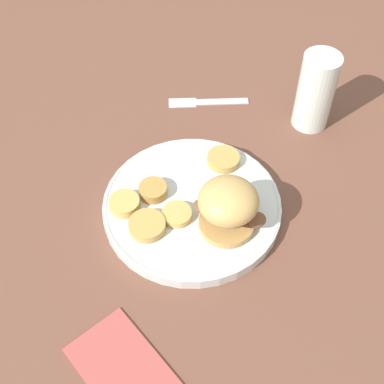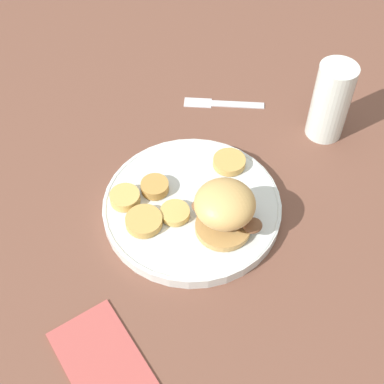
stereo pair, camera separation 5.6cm
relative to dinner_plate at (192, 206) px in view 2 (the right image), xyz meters
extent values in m
plane|color=brown|center=(0.00, 0.00, -0.01)|extent=(4.00, 4.00, 0.00)
cylinder|color=silver|center=(0.00, 0.00, 0.00)|extent=(0.27, 0.27, 0.02)
torus|color=silver|center=(0.00, 0.00, 0.01)|extent=(0.27, 0.27, 0.01)
cylinder|color=tan|center=(0.00, 0.07, 0.01)|extent=(0.08, 0.08, 0.01)
ellipsoid|color=brown|center=(0.01, 0.03, 0.03)|extent=(0.04, 0.05, 0.01)
ellipsoid|color=brown|center=(0.00, 0.07, 0.03)|extent=(0.05, 0.04, 0.01)
ellipsoid|color=brown|center=(-0.02, 0.10, 0.03)|extent=(0.03, 0.03, 0.02)
ellipsoid|color=#563323|center=(-0.02, 0.08, 0.03)|extent=(0.04, 0.05, 0.02)
ellipsoid|color=#4C281E|center=(-0.03, 0.05, 0.03)|extent=(0.04, 0.04, 0.01)
ellipsoid|color=#563323|center=(-0.03, 0.06, 0.03)|extent=(0.06, 0.06, 0.02)
ellipsoid|color=brown|center=(-0.02, 0.05, 0.03)|extent=(0.04, 0.04, 0.02)
ellipsoid|color=tan|center=(0.00, 0.07, 0.07)|extent=(0.08, 0.08, 0.05)
cylinder|color=tan|center=(0.08, -0.02, 0.02)|extent=(0.05, 0.05, 0.01)
cylinder|color=tan|center=(0.03, 0.00, 0.01)|extent=(0.04, 0.04, 0.01)
cylinder|color=#BC8942|center=(0.02, -0.06, 0.02)|extent=(0.04, 0.04, 0.02)
cylinder|color=tan|center=(-0.10, -0.02, 0.02)|extent=(0.05, 0.05, 0.01)
cylinder|color=tan|center=(0.07, -0.07, 0.02)|extent=(0.05, 0.05, 0.02)
cube|color=silver|center=(-0.22, -0.12, -0.01)|extent=(0.08, 0.08, 0.00)
cube|color=silver|center=(-0.17, -0.17, -0.01)|extent=(0.05, 0.05, 0.00)
cylinder|color=silver|center=(-0.28, 0.03, 0.06)|extent=(0.06, 0.06, 0.14)
cube|color=#B24C47|center=(0.24, 0.09, -0.01)|extent=(0.11, 0.15, 0.01)
camera|label=1|loc=(0.37, 0.32, 0.64)|focal=50.00mm
camera|label=2|loc=(0.33, 0.36, 0.64)|focal=50.00mm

